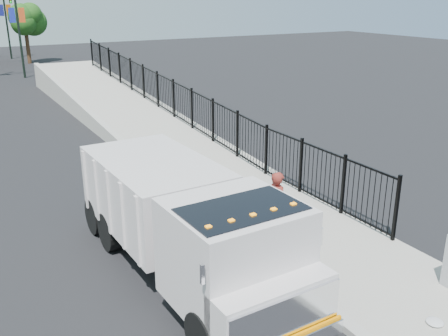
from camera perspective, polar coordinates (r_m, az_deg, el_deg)
ground at (r=13.49m, az=1.84°, el=-8.75°), size 120.00×120.00×0.00m
sidewalk at (r=13.14m, az=13.82°, el=-9.87°), size 3.55×12.00×0.12m
curb at (r=12.02m, az=6.96°, el=-12.25°), size 0.30×12.00×0.16m
ramp at (r=28.15m, az=-11.72°, el=5.86°), size 3.95×24.06×3.19m
iron_fence at (r=24.80m, az=-5.74°, el=6.52°), size 0.10×28.00×1.80m
truck at (r=11.37m, az=-4.22°, el=-5.99°), size 2.77×7.81×2.65m
worker at (r=13.39m, az=6.13°, el=-4.16°), size 0.47×0.69×1.83m
debris at (r=11.20m, az=22.95°, el=-15.89°), size 0.35×0.35×0.09m
light_pole_1 at (r=43.11m, az=-22.92°, el=15.20°), size 3.78×0.22×8.00m
light_pole_3 at (r=56.81m, az=-24.00°, el=15.70°), size 3.77×0.22×8.00m
tree_1 at (r=52.32m, az=-21.83°, el=15.32°), size 2.42×2.42×5.21m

